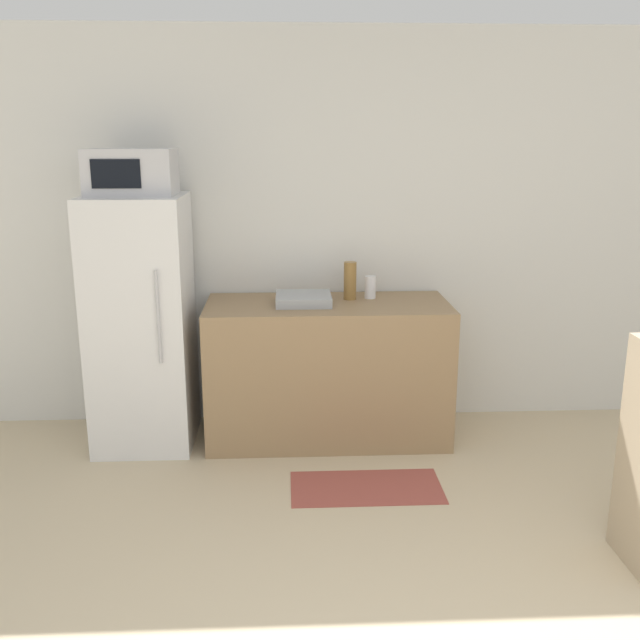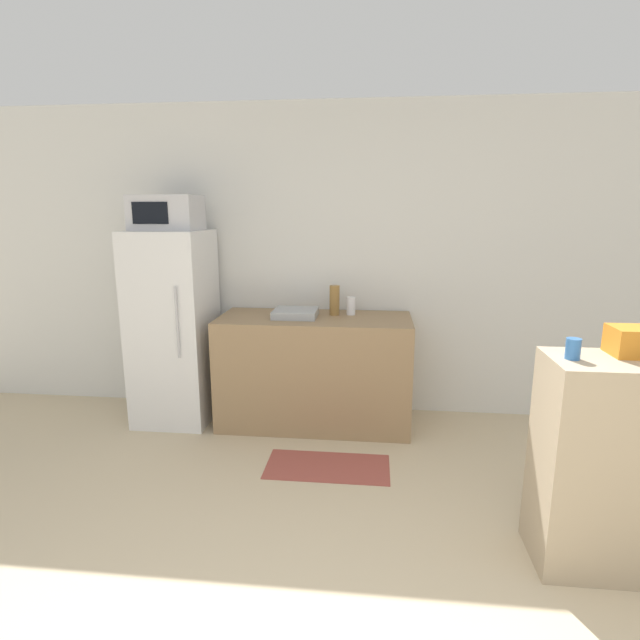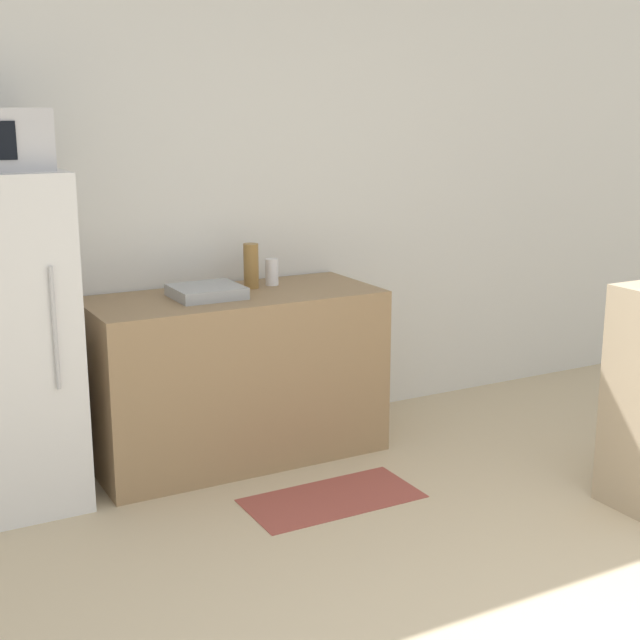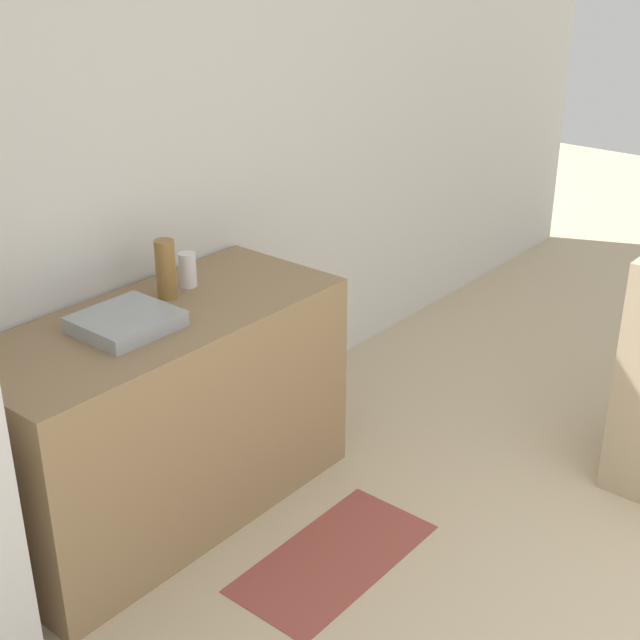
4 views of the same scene
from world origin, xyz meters
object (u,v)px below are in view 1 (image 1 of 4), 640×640
(microwave, at_px, (132,172))
(bottle_short, at_px, (370,287))
(bottle_tall, at_px, (350,281))
(refrigerator, at_px, (142,323))

(microwave, distance_m, bottle_short, 1.64)
(bottle_tall, bearing_deg, microwave, -174.16)
(refrigerator, relative_size, bottle_tall, 6.51)
(bottle_tall, bearing_deg, refrigerator, -174.21)
(bottle_tall, relative_size, bottle_short, 1.66)
(microwave, height_order, bottle_tall, microwave)
(refrigerator, height_order, bottle_tall, refrigerator)
(refrigerator, xyz_separation_m, bottle_tall, (1.32, 0.13, 0.23))
(bottle_short, bearing_deg, refrigerator, -173.92)
(bottle_tall, xyz_separation_m, bottle_short, (0.13, 0.02, -0.05))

